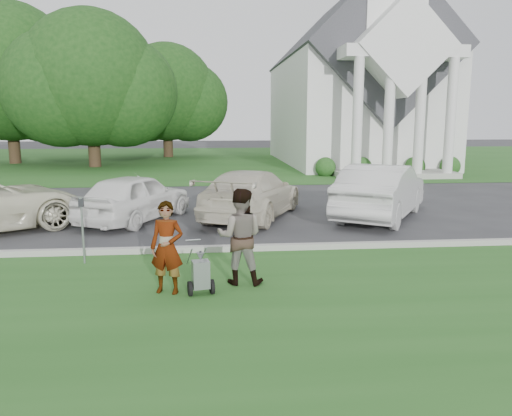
{
  "coord_description": "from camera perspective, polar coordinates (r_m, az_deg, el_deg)",
  "views": [
    {
      "loc": [
        -0.72,
        -10.65,
        3.04
      ],
      "look_at": [
        0.27,
        0.0,
        1.12
      ],
      "focal_mm": 35.0,
      "sensor_mm": 36.0,
      "label": 1
    }
  ],
  "objects": [
    {
      "name": "person_left",
      "position": [
        8.84,
        -10.14,
        -4.57
      ],
      "size": [
        0.68,
        0.53,
        1.63
      ],
      "primitive_type": "imported",
      "rotation": [
        0.0,
        0.0,
        -0.26
      ],
      "color": "#999999",
      "rests_on": "ground"
    },
    {
      "name": "church_lawn",
      "position": [
        37.77,
        -4.24,
        5.55
      ],
      "size": [
        80.0,
        30.0,
        0.01
      ],
      "primitive_type": "cube",
      "color": "#25581E",
      "rests_on": "ground"
    },
    {
      "name": "car_b",
      "position": [
        15.3,
        -13.66,
        1.2
      ],
      "size": [
        3.42,
        4.6,
        1.46
      ],
      "primitive_type": "imported",
      "rotation": [
        0.0,
        0.0,
        2.69
      ],
      "color": "white",
      "rests_on": "ground"
    },
    {
      "name": "curb",
      "position": [
        11.6,
        -1.59,
        -4.63
      ],
      "size": [
        80.0,
        0.18,
        0.15
      ],
      "primitive_type": "cube",
      "color": "#9E9E93",
      "rests_on": "ground"
    },
    {
      "name": "car_c",
      "position": [
        15.42,
        -0.52,
        1.63
      ],
      "size": [
        3.95,
        5.56,
        1.49
      ],
      "primitive_type": "imported",
      "rotation": [
        0.0,
        0.0,
        2.74
      ],
      "color": "beige",
      "rests_on": "ground"
    },
    {
      "name": "church",
      "position": [
        35.25,
        11.06,
        14.72
      ],
      "size": [
        9.19,
        19.0,
        24.1
      ],
      "color": "white",
      "rests_on": "ground"
    },
    {
      "name": "tree_far",
      "position": [
        38.12,
        -26.47,
        13.14
      ],
      "size": [
        11.64,
        9.2,
        10.73
      ],
      "color": "#332316",
      "rests_on": "ground"
    },
    {
      "name": "grass_strip",
      "position": [
        8.26,
        0.06,
        -11.39
      ],
      "size": [
        80.0,
        7.0,
        0.01
      ],
      "primitive_type": "cube",
      "color": "#25581E",
      "rests_on": "ground"
    },
    {
      "name": "parking_meter_near",
      "position": [
        11.05,
        -19.25,
        -1.54
      ],
      "size": [
        0.1,
        0.09,
        1.43
      ],
      "color": "gray",
      "rests_on": "ground"
    },
    {
      "name": "ground",
      "position": [
        11.09,
        -1.4,
        -5.73
      ],
      "size": [
        120.0,
        120.0,
        0.0
      ],
      "primitive_type": "plane",
      "color": "#333335",
      "rests_on": "ground"
    },
    {
      "name": "tree_left",
      "position": [
        33.5,
        -18.4,
        13.22
      ],
      "size": [
        10.63,
        8.4,
        9.71
      ],
      "color": "#332316",
      "rests_on": "ground"
    },
    {
      "name": "striping_cart",
      "position": [
        8.8,
        -6.34,
        -7.64
      ],
      "size": [
        0.53,
        0.94,
        0.83
      ],
      "rotation": [
        0.0,
        0.0,
        0.2
      ],
      "color": "black",
      "rests_on": "ground"
    },
    {
      "name": "car_d",
      "position": [
        15.85,
        14.12,
        1.88
      ],
      "size": [
        4.22,
        5.23,
        1.67
      ],
      "primitive_type": "imported",
      "rotation": [
        0.0,
        0.0,
        2.58
      ],
      "color": "silver",
      "rests_on": "ground"
    },
    {
      "name": "person_right",
      "position": [
        9.19,
        -1.83,
        -3.35
      ],
      "size": [
        0.97,
        0.82,
        1.78
      ],
      "primitive_type": "imported",
      "rotation": [
        0.0,
        0.0,
        2.97
      ],
      "color": "#999999",
      "rests_on": "ground"
    },
    {
      "name": "tree_back",
      "position": [
        40.8,
        -10.19,
        12.4
      ],
      "size": [
        9.61,
        7.6,
        8.89
      ],
      "color": "#332316",
      "rests_on": "ground"
    }
  ]
}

